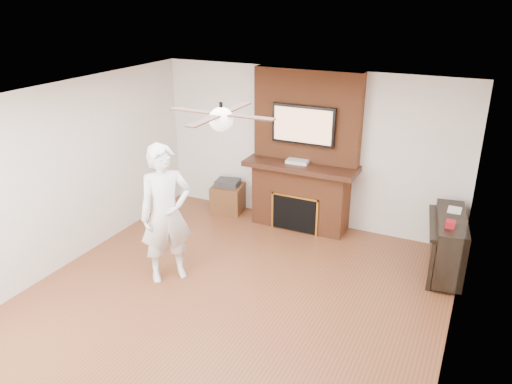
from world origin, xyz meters
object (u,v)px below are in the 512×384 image
at_px(fireplace, 303,167).
at_px(piano, 448,243).
at_px(side_table, 228,197).
at_px(person, 166,214).

xyz_separation_m(fireplace, piano, (2.30, -0.55, -0.56)).
height_order(fireplace, side_table, fireplace).
distance_m(side_table, piano, 3.66).
distance_m(fireplace, side_table, 1.51).
bearing_deg(person, fireplace, 17.50).
relative_size(fireplace, person, 1.35).
bearing_deg(piano, person, -160.19).
xyz_separation_m(fireplace, person, (-1.00, -2.29, -0.07)).
height_order(side_table, piano, piano).
height_order(fireplace, piano, fireplace).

